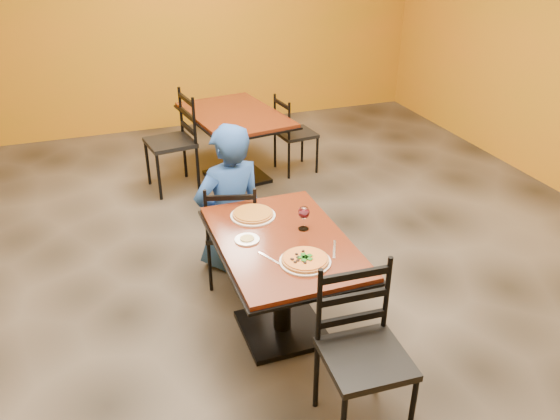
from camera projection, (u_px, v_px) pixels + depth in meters
name	position (u px, v px, depth m)	size (l,w,h in m)	color
floor	(260.00, 291.00, 4.32)	(7.00, 8.00, 0.01)	black
wall_back	(159.00, 12.00, 6.94)	(7.00, 0.01, 3.00)	#C66E16
table_main	(282.00, 264.00, 3.64)	(0.83, 1.23, 0.75)	#5B200E
table_second	(235.00, 130.00, 5.89)	(1.07, 1.43, 0.75)	#5B200E
chair_main_near	(366.00, 359.00, 2.97)	(0.44, 0.44, 0.97)	black
chair_main_far	(232.00, 230.00, 4.29)	(0.39, 0.39, 0.86)	black
chair_second_left	(170.00, 143.00, 5.71)	(0.46, 0.46, 1.01)	black
chair_second_right	(296.00, 134.00, 6.16)	(0.39, 0.39, 0.86)	black
diner	(229.00, 196.00, 4.42)	(0.60, 0.40, 1.21)	#1A4591
plate_main	(305.00, 262.00, 3.31)	(0.31, 0.31, 0.01)	white
pizza_main	(305.00, 259.00, 3.30)	(0.28, 0.28, 0.02)	#9B0D0B
plate_far	(253.00, 216.00, 3.82)	(0.31, 0.31, 0.01)	white
pizza_far	(253.00, 214.00, 3.81)	(0.28, 0.28, 0.02)	#BB8C24
side_plate	(247.00, 240.00, 3.53)	(0.16, 0.16, 0.01)	white
dip	(247.00, 238.00, 3.53)	(0.09, 0.09, 0.01)	tan
wine_glass	(304.00, 217.00, 3.62)	(0.08, 0.08, 0.18)	white
fork	(269.00, 258.00, 3.35)	(0.01, 0.19, 0.00)	silver
knife	(334.00, 249.00, 3.44)	(0.01, 0.21, 0.00)	silver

